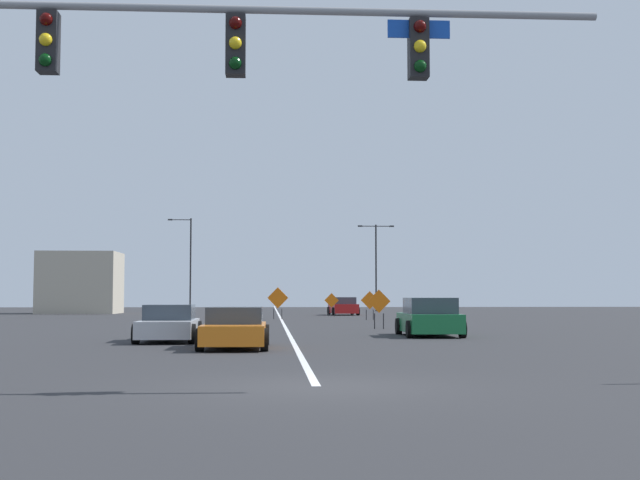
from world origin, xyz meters
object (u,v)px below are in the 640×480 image
construction_sign_right_lane (332,302)px  traffic_signal_assembly (132,73)px  street_lamp_mid_left (376,260)px  street_lamp_near_right (189,260)px  construction_sign_right_shoulder (278,299)px  construction_sign_left_shoulder (370,302)px  car_orange_approaching (235,328)px  car_green_mid (429,318)px  car_red_distant (343,307)px  car_silver_far (169,324)px  construction_sign_median_far (379,304)px

construction_sign_right_lane → traffic_signal_assembly: bearing=-98.2°
street_lamp_mid_left → street_lamp_near_right: 18.99m
street_lamp_near_right → construction_sign_right_shoulder: bearing=-74.3°
construction_sign_left_shoulder → car_orange_approaching: bearing=-104.6°
street_lamp_mid_left → car_green_mid: size_ratio=2.00×
car_green_mid → street_lamp_mid_left: bearing=85.0°
car_red_distant → traffic_signal_assembly: bearing=-98.9°
street_lamp_mid_left → car_orange_approaching: size_ratio=1.97×
street_lamp_near_right → traffic_signal_assembly: bearing=-85.5°
construction_sign_left_shoulder → construction_sign_right_lane: bearing=100.0°
street_lamp_near_right → car_red_distant: 24.65m
construction_sign_right_shoulder → traffic_signal_assembly: bearing=-94.1°
traffic_signal_assembly → car_orange_approaching: (1.37, 10.73, -4.76)m
traffic_signal_assembly → construction_sign_right_shoulder: bearing=85.9°
construction_sign_right_shoulder → construction_sign_left_shoulder: (5.77, -2.31, -0.16)m
street_lamp_near_right → car_orange_approaching: bearing=-83.4°
construction_sign_right_lane → car_silver_far: bearing=-103.3°
construction_sign_right_lane → car_green_mid: construction_sign_right_lane is taller
construction_sign_right_lane → car_silver_far: size_ratio=0.38×
street_lamp_near_right → car_silver_far: 58.15m
street_lamp_near_right → construction_sign_median_far: 49.57m
street_lamp_near_right → construction_sign_right_lane: size_ratio=5.44×
traffic_signal_assembly → construction_sign_right_lane: size_ratio=7.44×
construction_sign_left_shoulder → car_silver_far: bearing=-111.7°
construction_sign_right_lane → car_red_distant: 4.13m
traffic_signal_assembly → construction_sign_median_far: traffic_signal_assembly is taller
construction_sign_right_shoulder → car_red_distant: (5.29, 11.25, -0.64)m
construction_sign_median_far → car_silver_far: 13.23m
car_green_mid → car_orange_approaching: (-7.09, -6.86, -0.11)m
traffic_signal_assembly → construction_sign_left_shoulder: size_ratio=7.07×
traffic_signal_assembly → car_silver_far: size_ratio=2.83×
construction_sign_right_lane → street_lamp_near_right: bearing=118.3°
car_silver_far → car_orange_approaching: (2.36, -3.83, -0.00)m
construction_sign_right_lane → construction_sign_right_shoulder: bearing=-119.1°
car_silver_far → car_orange_approaching: bearing=-58.3°
construction_sign_median_far → car_silver_far: construction_sign_median_far is taller
street_lamp_near_right → car_green_mid: size_ratio=2.19×
car_orange_approaching → car_red_distant: bearing=80.7°
street_lamp_near_right → car_red_distant: (13.98, -19.79, -4.51)m
construction_sign_median_far → construction_sign_right_shoulder: bearing=105.2°
construction_sign_right_shoulder → car_red_distant: construction_sign_right_shoulder is taller
car_green_mid → car_silver_far: size_ratio=0.95×
car_green_mid → car_silver_far: 9.92m
car_silver_far → car_orange_approaching: 4.50m
street_lamp_near_right → construction_sign_right_shoulder: 32.47m
car_green_mid → car_orange_approaching: 9.86m
car_orange_approaching → street_lamp_mid_left: bearing=78.8°
construction_sign_median_far → car_green_mid: size_ratio=0.42×
traffic_signal_assembly → car_red_distant: bearing=81.1°
construction_sign_right_lane → car_silver_far: 34.99m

